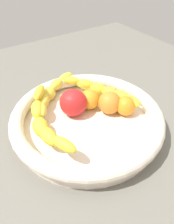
{
  "coord_description": "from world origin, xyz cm",
  "views": [
    {
      "loc": [
        -22.44,
        -33.36,
        41.51
      ],
      "look_at": [
        0.0,
        0.0,
        8.16
      ],
      "focal_mm": 35.11,
      "sensor_mm": 36.0,
      "label": 1
    }
  ],
  "objects_px": {
    "orange_mid_right": "(89,99)",
    "banana_draped_right": "(44,122)",
    "banana_arching_top": "(51,93)",
    "orange_front": "(126,106)",
    "banana_draped_left": "(102,90)",
    "orange_mid_left": "(109,102)",
    "fruit_bowl": "(87,119)",
    "tomato_red": "(73,103)"
  },
  "relations": [
    {
      "from": "banana_draped_left",
      "to": "banana_draped_right",
      "type": "distance_m",
      "value": 0.19
    },
    {
      "from": "banana_draped_right",
      "to": "orange_mid_right",
      "type": "bearing_deg",
      "value": 7.37
    },
    {
      "from": "orange_mid_right",
      "to": "tomato_red",
      "type": "height_order",
      "value": "tomato_red"
    },
    {
      "from": "banana_draped_right",
      "to": "banana_arching_top",
      "type": "distance_m",
      "value": 0.13
    },
    {
      "from": "fruit_bowl",
      "to": "banana_draped_left",
      "type": "relative_size",
      "value": 1.69
    },
    {
      "from": "orange_mid_left",
      "to": "tomato_red",
      "type": "bearing_deg",
      "value": 152.34
    },
    {
      "from": "banana_draped_right",
      "to": "orange_mid_right",
      "type": "relative_size",
      "value": 4.8
    },
    {
      "from": "banana_draped_right",
      "to": "banana_arching_top",
      "type": "bearing_deg",
      "value": 56.38
    },
    {
      "from": "banana_draped_right",
      "to": "orange_mid_left",
      "type": "distance_m",
      "value": 0.17
    },
    {
      "from": "orange_mid_right",
      "to": "banana_arching_top",
      "type": "bearing_deg",
      "value": 128.09
    },
    {
      "from": "banana_draped_right",
      "to": "tomato_red",
      "type": "bearing_deg",
      "value": 12.74
    },
    {
      "from": "orange_mid_left",
      "to": "banana_draped_right",
      "type": "bearing_deg",
      "value": 172.79
    },
    {
      "from": "banana_draped_right",
      "to": "orange_mid_left",
      "type": "xyz_separation_m",
      "value": [
        0.17,
        -0.02,
        -0.0
      ]
    },
    {
      "from": "banana_arching_top",
      "to": "orange_mid_left",
      "type": "height_order",
      "value": "orange_mid_left"
    },
    {
      "from": "banana_draped_left",
      "to": "orange_mid_left",
      "type": "distance_m",
      "value": 0.06
    },
    {
      "from": "orange_mid_right",
      "to": "banana_draped_right",
      "type": "bearing_deg",
      "value": -172.63
    },
    {
      "from": "banana_draped_left",
      "to": "banana_draped_right",
      "type": "relative_size",
      "value": 0.86
    },
    {
      "from": "orange_mid_left",
      "to": "orange_mid_right",
      "type": "bearing_deg",
      "value": 129.44
    },
    {
      "from": "banana_draped_left",
      "to": "banana_arching_top",
      "type": "relative_size",
      "value": 1.29
    },
    {
      "from": "banana_arching_top",
      "to": "tomato_red",
      "type": "height_order",
      "value": "tomato_red"
    },
    {
      "from": "banana_draped_left",
      "to": "orange_mid_left",
      "type": "height_order",
      "value": "orange_mid_left"
    },
    {
      "from": "orange_mid_left",
      "to": "banana_draped_left",
      "type": "bearing_deg",
      "value": 69.03
    },
    {
      "from": "banana_draped_right",
      "to": "orange_front",
      "type": "relative_size",
      "value": 4.99
    },
    {
      "from": "banana_draped_left",
      "to": "orange_front",
      "type": "distance_m",
      "value": 0.09
    },
    {
      "from": "orange_front",
      "to": "banana_draped_left",
      "type": "bearing_deg",
      "value": 95.21
    },
    {
      "from": "fruit_bowl",
      "to": "orange_mid_right",
      "type": "xyz_separation_m",
      "value": [
        0.04,
        0.04,
        0.02
      ]
    },
    {
      "from": "banana_draped_left",
      "to": "banana_draped_right",
      "type": "height_order",
      "value": "banana_draped_right"
    },
    {
      "from": "tomato_red",
      "to": "fruit_bowl",
      "type": "bearing_deg",
      "value": -76.52
    },
    {
      "from": "fruit_bowl",
      "to": "banana_draped_left",
      "type": "bearing_deg",
      "value": 32.97
    },
    {
      "from": "fruit_bowl",
      "to": "orange_front",
      "type": "bearing_deg",
      "value": -16.43
    },
    {
      "from": "orange_front",
      "to": "fruit_bowl",
      "type": "bearing_deg",
      "value": 163.57
    },
    {
      "from": "orange_front",
      "to": "orange_mid_left",
      "type": "xyz_separation_m",
      "value": [
        -0.03,
        0.03,
        0.0
      ]
    },
    {
      "from": "banana_arching_top",
      "to": "orange_front",
      "type": "distance_m",
      "value": 0.2
    },
    {
      "from": "fruit_bowl",
      "to": "tomato_red",
      "type": "distance_m",
      "value": 0.05
    },
    {
      "from": "fruit_bowl",
      "to": "orange_mid_right",
      "type": "relative_size",
      "value": 7.02
    },
    {
      "from": "banana_draped_right",
      "to": "orange_mid_right",
      "type": "height_order",
      "value": "banana_draped_right"
    },
    {
      "from": "banana_draped_left",
      "to": "tomato_red",
      "type": "xyz_separation_m",
      "value": [
        -0.1,
        -0.01,
        0.01
      ]
    },
    {
      "from": "orange_mid_right",
      "to": "tomato_red",
      "type": "relative_size",
      "value": 0.77
    },
    {
      "from": "banana_arching_top",
      "to": "orange_front",
      "type": "height_order",
      "value": "orange_front"
    },
    {
      "from": "banana_draped_left",
      "to": "banana_arching_top",
      "type": "bearing_deg",
      "value": 149.56
    },
    {
      "from": "orange_mid_right",
      "to": "banana_draped_left",
      "type": "bearing_deg",
      "value": 16.21
    },
    {
      "from": "banana_arching_top",
      "to": "banana_draped_left",
      "type": "bearing_deg",
      "value": -30.44
    }
  ]
}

